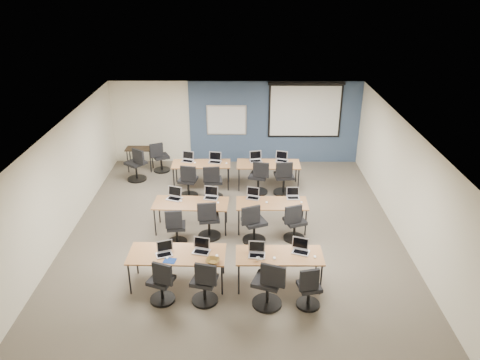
{
  "coord_description": "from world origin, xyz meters",
  "views": [
    {
      "loc": [
        0.19,
        -10.01,
        5.97
      ],
      "look_at": [
        0.15,
        0.4,
        1.18
      ],
      "focal_mm": 35.0,
      "sensor_mm": 36.0,
      "label": 1
    }
  ],
  "objects_px": {
    "laptop_3": "(301,248)",
    "task_chair_11": "(284,180)",
    "training_table_mid_right": "(272,204)",
    "task_chair_1": "(205,286)",
    "laptop_1": "(201,248)",
    "whiteboard": "(227,120)",
    "laptop_7": "(293,195)",
    "task_chair_0": "(162,285)",
    "task_chair_2": "(269,287)",
    "laptop_9": "(215,160)",
    "task_chair_5": "(209,222)",
    "laptop_11": "(282,159)",
    "laptop_0": "(164,251)",
    "utility_table": "(139,151)",
    "spare_chair_a": "(160,159)",
    "task_chair_8": "(188,184)",
    "spare_chair_b": "(137,167)",
    "task_chair_3": "(309,291)",
    "training_table_front_right": "(279,257)",
    "training_table_mid_left": "(191,204)",
    "laptop_6": "(253,195)",
    "training_table_back_left": "(201,165)",
    "laptop_10": "(256,158)",
    "task_chair_10": "(259,180)",
    "task_chair_7": "(294,225)",
    "laptop_8": "(188,159)",
    "training_table_back_right": "(268,165)",
    "task_chair_4": "(176,230)",
    "laptop_2": "(257,252)",
    "laptop_4": "(174,196)",
    "task_chair_6": "(253,226)",
    "laptop_5": "(211,195)",
    "task_chair_9": "(213,185)",
    "training_table_front_left": "(177,255)"
  },
  "relations": [
    {
      "from": "task_chair_4",
      "to": "laptop_2",
      "type": "bearing_deg",
      "value": -45.31
    },
    {
      "from": "laptop_10",
      "to": "task_chair_8",
      "type": "bearing_deg",
      "value": -165.85
    },
    {
      "from": "whiteboard",
      "to": "task_chair_10",
      "type": "relative_size",
      "value": 1.24
    },
    {
      "from": "task_chair_1",
      "to": "task_chair_11",
      "type": "xyz_separation_m",
      "value": [
        1.9,
        4.77,
        0.03
      ]
    },
    {
      "from": "training_table_mid_right",
      "to": "laptop_1",
      "type": "xyz_separation_m",
      "value": [
        -1.55,
        -2.11,
        0.11
      ]
    },
    {
      "from": "task_chair_4",
      "to": "laptop_10",
      "type": "relative_size",
      "value": 2.71
    },
    {
      "from": "task_chair_2",
      "to": "laptop_9",
      "type": "height_order",
      "value": "task_chair_2"
    },
    {
      "from": "task_chair_3",
      "to": "utility_table",
      "type": "height_order",
      "value": "task_chair_3"
    },
    {
      "from": "task_chair_7",
      "to": "laptop_11",
      "type": "xyz_separation_m",
      "value": [
        -0.05,
        3.22,
        0.39
      ]
    },
    {
      "from": "task_chair_1",
      "to": "laptop_6",
      "type": "height_order",
      "value": "task_chair_1"
    },
    {
      "from": "training_table_mid_left",
      "to": "task_chair_2",
      "type": "bearing_deg",
      "value": -56.07
    },
    {
      "from": "training_table_mid_right",
      "to": "task_chair_5",
      "type": "bearing_deg",
      "value": -164.35
    },
    {
      "from": "laptop_7",
      "to": "task_chair_9",
      "type": "bearing_deg",
      "value": 145.48
    },
    {
      "from": "task_chair_11",
      "to": "spare_chair_a",
      "type": "height_order",
      "value": "task_chair_11"
    },
    {
      "from": "laptop_3",
      "to": "task_chair_11",
      "type": "xyz_separation_m",
      "value": [
        0.01,
        4.06,
        -0.36
      ]
    },
    {
      "from": "task_chair_4",
      "to": "task_chair_5",
      "type": "distance_m",
      "value": 0.8
    },
    {
      "from": "whiteboard",
      "to": "laptop_7",
      "type": "distance_m",
      "value": 4.48
    },
    {
      "from": "laptop_3",
      "to": "task_chair_5",
      "type": "height_order",
      "value": "task_chair_5"
    },
    {
      "from": "laptop_3",
      "to": "training_table_front_right",
      "type": "bearing_deg",
      "value": -143.79
    },
    {
      "from": "task_chair_0",
      "to": "task_chair_1",
      "type": "distance_m",
      "value": 0.83
    },
    {
      "from": "training_table_back_left",
      "to": "laptop_3",
      "type": "xyz_separation_m",
      "value": [
        2.37,
        -4.58,
        0.11
      ]
    },
    {
      "from": "task_chair_5",
      "to": "laptop_11",
      "type": "height_order",
      "value": "task_chair_5"
    },
    {
      "from": "training_table_front_left",
      "to": "task_chair_9",
      "type": "height_order",
      "value": "task_chair_9"
    },
    {
      "from": "task_chair_1",
      "to": "task_chair_10",
      "type": "distance_m",
      "value": 4.95
    },
    {
      "from": "training_table_front_right",
      "to": "task_chair_5",
      "type": "bearing_deg",
      "value": 130.32
    },
    {
      "from": "laptop_4",
      "to": "laptop_6",
      "type": "height_order",
      "value": "laptop_4"
    },
    {
      "from": "task_chair_4",
      "to": "spare_chair_b",
      "type": "distance_m",
      "value": 3.96
    },
    {
      "from": "laptop_8",
      "to": "utility_table",
      "type": "bearing_deg",
      "value": 165.3
    },
    {
      "from": "task_chair_6",
      "to": "laptop_10",
      "type": "xyz_separation_m",
      "value": [
        0.13,
        3.32,
        0.37
      ]
    },
    {
      "from": "laptop_1",
      "to": "spare_chair_a",
      "type": "bearing_deg",
      "value": 121.55
    },
    {
      "from": "laptop_0",
      "to": "task_chair_0",
      "type": "bearing_deg",
      "value": -108.35
    },
    {
      "from": "task_chair_1",
      "to": "training_table_front_right",
      "type": "bearing_deg",
      "value": 35.82
    },
    {
      "from": "laptop_8",
      "to": "laptop_11",
      "type": "height_order",
      "value": "laptop_11"
    },
    {
      "from": "laptop_0",
      "to": "task_chair_5",
      "type": "bearing_deg",
      "value": 47.27
    },
    {
      "from": "laptop_0",
      "to": "task_chair_3",
      "type": "xyz_separation_m",
      "value": [
        2.81,
        -0.71,
        -0.4
      ]
    },
    {
      "from": "laptop_7",
      "to": "laptop_5",
      "type": "bearing_deg",
      "value": 179.08
    },
    {
      "from": "laptop_10",
      "to": "task_chair_10",
      "type": "height_order",
      "value": "task_chair_10"
    },
    {
      "from": "task_chair_10",
      "to": "task_chair_11",
      "type": "xyz_separation_m",
      "value": [
        0.71,
        -0.04,
        0.01
      ]
    },
    {
      "from": "training_table_mid_right",
      "to": "task_chair_1",
      "type": "relative_size",
      "value": 1.74
    },
    {
      "from": "whiteboard",
      "to": "training_table_back_right",
      "type": "height_order",
      "value": "whiteboard"
    },
    {
      "from": "laptop_5",
      "to": "task_chair_5",
      "type": "xyz_separation_m",
      "value": [
        -0.02,
        -0.72,
        -0.37
      ]
    },
    {
      "from": "training_table_back_right",
      "to": "laptop_6",
      "type": "height_order",
      "value": "laptop_6"
    },
    {
      "from": "task_chair_3",
      "to": "training_table_mid_left",
      "type": "bearing_deg",
      "value": 118.33
    },
    {
      "from": "laptop_11",
      "to": "utility_table",
      "type": "xyz_separation_m",
      "value": [
        -4.41,
        0.96,
        -0.15
      ]
    },
    {
      "from": "task_chair_8",
      "to": "spare_chair_b",
      "type": "bearing_deg",
      "value": 157.13
    },
    {
      "from": "task_chair_4",
      "to": "laptop_6",
      "type": "height_order",
      "value": "laptop_6"
    },
    {
      "from": "laptop_0",
      "to": "task_chair_2",
      "type": "relative_size",
      "value": 0.31
    },
    {
      "from": "laptop_0",
      "to": "laptop_3",
      "type": "xyz_separation_m",
      "value": [
        2.73,
        0.11,
        0.0
      ]
    },
    {
      "from": "task_chair_11",
      "to": "laptop_9",
      "type": "bearing_deg",
      "value": 155.7
    },
    {
      "from": "task_chair_2",
      "to": "utility_table",
      "type": "height_order",
      "value": "task_chair_2"
    }
  ]
}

